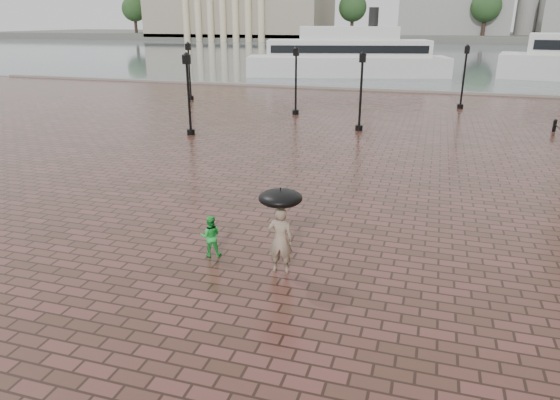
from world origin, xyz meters
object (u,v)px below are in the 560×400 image
street_lamps (300,81)px  adult_pedestrian (280,240)px  child_pedestrian (211,236)px  ferry_near (347,56)px

street_lamps → adult_pedestrian: bearing=-76.3°
street_lamps → child_pedestrian: size_ratio=18.21×
street_lamps → ferry_near: 26.28m
adult_pedestrian → child_pedestrian: adult_pedestrian is taller
child_pedestrian → ferry_near: size_ratio=0.05×
adult_pedestrian → street_lamps: bearing=-82.0°
street_lamps → adult_pedestrian: street_lamps is taller
street_lamps → adult_pedestrian: size_ratio=11.90×
child_pedestrian → ferry_near: (-4.54, 47.77, 1.66)m
adult_pedestrian → ferry_near: 48.57m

